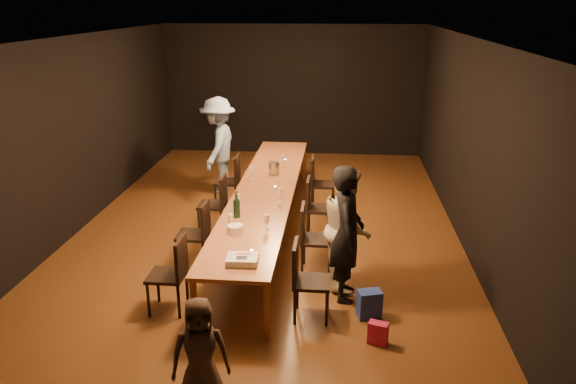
# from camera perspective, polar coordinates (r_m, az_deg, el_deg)

# --- Properties ---
(ground) EXTENTS (10.00, 10.00, 0.00)m
(ground) POSITION_cam_1_polar(r_m,az_deg,el_deg) (8.92, -2.24, -4.22)
(ground) COLOR #4D2C13
(ground) RESTS_ON ground
(room_shell) EXTENTS (6.04, 10.04, 3.02)m
(room_shell) POSITION_cam_1_polar(r_m,az_deg,el_deg) (8.32, -2.42, 9.04)
(room_shell) COLOR black
(room_shell) RESTS_ON ground
(table) EXTENTS (0.90, 6.00, 0.75)m
(table) POSITION_cam_1_polar(r_m,az_deg,el_deg) (8.67, -2.30, 0.05)
(table) COLOR brown
(table) RESTS_ON ground
(chair_right_0) EXTENTS (0.42, 0.42, 0.93)m
(chair_right_0) POSITION_cam_1_polar(r_m,az_deg,el_deg) (6.49, 2.44, -9.02)
(chair_right_0) COLOR black
(chair_right_0) RESTS_ON ground
(chair_right_1) EXTENTS (0.42, 0.42, 0.93)m
(chair_right_1) POSITION_cam_1_polar(r_m,az_deg,el_deg) (7.57, 2.93, -4.77)
(chair_right_1) COLOR black
(chair_right_1) RESTS_ON ground
(chair_right_2) EXTENTS (0.42, 0.42, 0.93)m
(chair_right_2) POSITION_cam_1_polar(r_m,az_deg,el_deg) (8.68, 3.30, -1.60)
(chair_right_2) COLOR black
(chair_right_2) RESTS_ON ground
(chair_right_3) EXTENTS (0.42, 0.42, 0.93)m
(chair_right_3) POSITION_cam_1_polar(r_m,az_deg,el_deg) (9.81, 3.58, 0.85)
(chair_right_3) COLOR black
(chair_right_3) RESTS_ON ground
(chair_left_0) EXTENTS (0.42, 0.42, 0.93)m
(chair_left_0) POSITION_cam_1_polar(r_m,az_deg,el_deg) (6.77, -12.23, -8.19)
(chair_left_0) COLOR black
(chair_left_0) RESTS_ON ground
(chair_left_1) EXTENTS (0.42, 0.42, 0.93)m
(chair_left_1) POSITION_cam_1_polar(r_m,az_deg,el_deg) (7.81, -9.66, -4.24)
(chair_left_1) COLOR black
(chair_left_1) RESTS_ON ground
(chair_left_2) EXTENTS (0.42, 0.42, 0.93)m
(chair_left_2) POSITION_cam_1_polar(r_m,az_deg,el_deg) (8.89, -7.72, -1.23)
(chair_left_2) COLOR black
(chair_left_2) RESTS_ON ground
(chair_left_3) EXTENTS (0.42, 0.42, 0.93)m
(chair_left_3) POSITION_cam_1_polar(r_m,az_deg,el_deg) (10.00, -6.20, 1.13)
(chair_left_3) COLOR black
(chair_left_3) RESTS_ON ground
(woman_birthday) EXTENTS (0.41, 0.62, 1.69)m
(woman_birthday) POSITION_cam_1_polar(r_m,az_deg,el_deg) (6.79, 6.01, -4.21)
(woman_birthday) COLOR black
(woman_birthday) RESTS_ON ground
(woman_tan) EXTENTS (0.66, 0.81, 1.57)m
(woman_tan) POSITION_cam_1_polar(r_m,az_deg,el_deg) (7.13, 5.97, -3.60)
(woman_tan) COLOR beige
(woman_tan) RESTS_ON ground
(man_blue) EXTENTS (0.75, 1.22, 1.82)m
(man_blue) POSITION_cam_1_polar(r_m,az_deg,el_deg) (10.66, -7.07, 4.70)
(man_blue) COLOR #809EC6
(man_blue) RESTS_ON ground
(child) EXTENTS (0.60, 0.48, 1.07)m
(child) POSITION_cam_1_polar(r_m,az_deg,el_deg) (5.23, -8.91, -15.90)
(child) COLOR #443326
(child) RESTS_ON ground
(gift_bag_red) EXTENTS (0.23, 0.17, 0.25)m
(gift_bag_red) POSITION_cam_1_polar(r_m,az_deg,el_deg) (6.27, 9.13, -13.97)
(gift_bag_red) COLOR #CA1E4D
(gift_bag_red) RESTS_ON ground
(gift_bag_blue) EXTENTS (0.31, 0.25, 0.33)m
(gift_bag_blue) POSITION_cam_1_polar(r_m,az_deg,el_deg) (6.69, 8.26, -11.20)
(gift_bag_blue) COLOR #223B95
(gift_bag_blue) RESTS_ON ground
(birthday_cake) EXTENTS (0.35, 0.29, 0.08)m
(birthday_cake) POSITION_cam_1_polar(r_m,az_deg,el_deg) (6.25, -4.67, -6.88)
(birthday_cake) COLOR white
(birthday_cake) RESTS_ON table
(plate_stack) EXTENTS (0.24, 0.24, 0.11)m
(plate_stack) POSITION_cam_1_polar(r_m,az_deg,el_deg) (7.01, -5.38, -3.80)
(plate_stack) COLOR white
(plate_stack) RESTS_ON table
(champagne_bottle) EXTENTS (0.12, 0.12, 0.37)m
(champagne_bottle) POSITION_cam_1_polar(r_m,az_deg,el_deg) (7.48, -5.25, -1.23)
(champagne_bottle) COLOR black
(champagne_bottle) RESTS_ON table
(ice_bucket) EXTENTS (0.22, 0.22, 0.20)m
(ice_bucket) POSITION_cam_1_polar(r_m,az_deg,el_deg) (9.36, -1.44, 2.46)
(ice_bucket) COLOR #ABACB0
(ice_bucket) RESTS_ON table
(wineglass_0) EXTENTS (0.06, 0.06, 0.21)m
(wineglass_0) POSITION_cam_1_polar(r_m,az_deg,el_deg) (7.12, -5.85, -3.04)
(wineglass_0) COLOR beige
(wineglass_0) RESTS_ON table
(wineglass_1) EXTENTS (0.06, 0.06, 0.21)m
(wineglass_1) POSITION_cam_1_polar(r_m,az_deg,el_deg) (7.07, -2.19, -3.11)
(wineglass_1) COLOR beige
(wineglass_1) RESTS_ON table
(wineglass_2) EXTENTS (0.06, 0.06, 0.21)m
(wineglass_2) POSITION_cam_1_polar(r_m,az_deg,el_deg) (7.84, -5.06, -0.90)
(wineglass_2) COLOR silver
(wineglass_2) RESTS_ON table
(wineglass_3) EXTENTS (0.06, 0.06, 0.21)m
(wineglass_3) POSITION_cam_1_polar(r_m,az_deg,el_deg) (8.03, -0.83, -0.34)
(wineglass_3) COLOR beige
(wineglass_3) RESTS_ON table
(wineglass_4) EXTENTS (0.06, 0.06, 0.21)m
(wineglass_4) POSITION_cam_1_polar(r_m,az_deg,el_deg) (9.12, -3.77, 1.99)
(wineglass_4) COLOR silver
(wineglass_4) RESTS_ON table
(wineglass_5) EXTENTS (0.06, 0.06, 0.21)m
(wineglass_5) POSITION_cam_1_polar(r_m,az_deg,el_deg) (9.74, -0.55, 3.13)
(wineglass_5) COLOR silver
(wineglass_5) RESTS_ON table
(tealight_near) EXTENTS (0.05, 0.05, 0.03)m
(tealight_near) POSITION_cam_1_polar(r_m,az_deg,el_deg) (6.49, -3.70, -6.07)
(tealight_near) COLOR #B2B7B2
(tealight_near) RESTS_ON table
(tealight_mid) EXTENTS (0.05, 0.05, 0.03)m
(tealight_mid) POSITION_cam_1_polar(r_m,az_deg,el_deg) (8.64, -1.31, 0.45)
(tealight_mid) COLOR #B2B7B2
(tealight_mid) RESTS_ON table
(tealight_far) EXTENTS (0.05, 0.05, 0.03)m
(tealight_far) POSITION_cam_1_polar(r_m,az_deg,el_deg) (10.13, -0.28, 3.24)
(tealight_far) COLOR #B2B7B2
(tealight_far) RESTS_ON table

